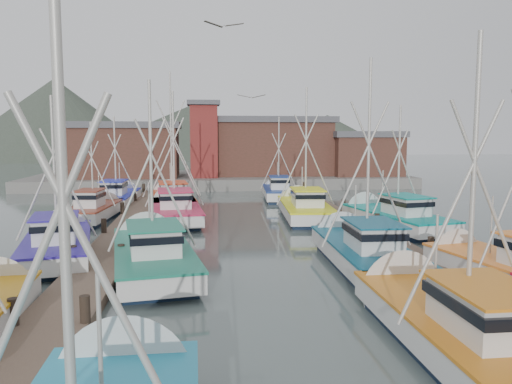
{
  "coord_description": "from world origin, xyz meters",
  "views": [
    {
      "loc": [
        -2.66,
        -23.56,
        5.82
      ],
      "look_at": [
        0.66,
        5.01,
        2.6
      ],
      "focal_mm": 35.0,
      "sensor_mm": 36.0,
      "label": 1
    }
  ],
  "objects": [
    {
      "name": "shed_right",
      "position": [
        17.0,
        34.0,
        3.84
      ],
      "size": [
        8.48,
        6.36,
        5.2
      ],
      "color": "brown",
      "rests_on": "quay"
    },
    {
      "name": "boat_14",
      "position": [
        -9.43,
        19.29,
        0.68
      ],
      "size": [
        3.45,
        9.15,
        8.21
      ],
      "rotation": [
        0.0,
        0.0,
        -0.03
      ],
      "color": "#101E35",
      "rests_on": "ground"
    },
    {
      "name": "boat_10",
      "position": [
        -9.79,
        11.96,
        0.68
      ],
      "size": [
        3.11,
        8.05,
        7.39
      ],
      "rotation": [
        0.0,
        0.0,
        -0.09
      ],
      "color": "#101E35",
      "rests_on": "ground"
    },
    {
      "name": "distant_hills",
      "position": [
        -12.76,
        122.59,
        0.0
      ],
      "size": [
        175.0,
        140.0,
        42.0
      ],
      "color": "#465042",
      "rests_on": "ground"
    },
    {
      "name": "boat_1",
      "position": [
        4.21,
        -11.06,
        0.68
      ],
      "size": [
        3.77,
        9.7,
        9.25
      ],
      "rotation": [
        0.0,
        0.0,
        -0.01
      ],
      "color": "#101E35",
      "rests_on": "ground"
    },
    {
      "name": "boat_5",
      "position": [
        4.63,
        -2.12,
        0.68
      ],
      "size": [
        4.0,
        9.64,
        9.96
      ],
      "rotation": [
        0.0,
        0.0,
        -0.03
      ],
      "color": "#101E35",
      "rests_on": "ground"
    },
    {
      "name": "shed_left",
      "position": [
        -11.0,
        35.0,
        4.34
      ],
      "size": [
        12.72,
        8.48,
        6.2
      ],
      "color": "brown",
      "rests_on": "quay"
    },
    {
      "name": "boat_4",
      "position": [
        -4.75,
        -1.61,
        0.68
      ],
      "size": [
        4.62,
        10.35,
        9.06
      ],
      "rotation": [
        0.0,
        0.0,
        0.16
      ],
      "color": "#101E35",
      "rests_on": "ground"
    },
    {
      "name": "boat_9",
      "position": [
        4.84,
        11.22,
        0.68
      ],
      "size": [
        4.06,
        10.08,
        10.06
      ],
      "rotation": [
        0.0,
        0.0,
        -0.08
      ],
      "color": "#101E35",
      "rests_on": "ground"
    },
    {
      "name": "boat_11",
      "position": [
        9.5,
        6.65,
        0.68
      ],
      "size": [
        4.65,
        9.9,
        8.57
      ],
      "rotation": [
        0.0,
        0.0,
        0.19
      ],
      "color": "#101E35",
      "rests_on": "ground"
    },
    {
      "name": "dock_right",
      "position": [
        7.0,
        4.04,
        0.21
      ],
      "size": [
        2.3,
        46.0,
        1.5
      ],
      "color": "brown",
      "rests_on": "ground"
    },
    {
      "name": "lookout_tower",
      "position": [
        -2.0,
        33.0,
        5.55
      ],
      "size": [
        3.6,
        3.6,
        8.5
      ],
      "color": "maroon",
      "rests_on": "quay"
    },
    {
      "name": "quay",
      "position": [
        0.0,
        37.0,
        0.6
      ],
      "size": [
        44.0,
        16.0,
        1.2
      ],
      "primitive_type": "cube",
      "color": "slate",
      "rests_on": "ground"
    },
    {
      "name": "boat_6",
      "position": [
        -9.43,
        1.1,
        0.68
      ],
      "size": [
        4.57,
        9.65,
        8.49
      ],
      "rotation": [
        0.0,
        0.0,
        0.2
      ],
      "color": "#101E35",
      "rests_on": "ground"
    },
    {
      "name": "boat_13",
      "position": [
        4.69,
        21.95,
        0.68
      ],
      "size": [
        3.31,
        8.62,
        8.25
      ],
      "rotation": [
        0.0,
        0.0,
        -0.08
      ],
      "color": "#101E35",
      "rests_on": "ground"
    },
    {
      "name": "boat_8",
      "position": [
        -4.39,
        11.72,
        0.68
      ],
      "size": [
        4.16,
        10.7,
        9.85
      ],
      "rotation": [
        0.0,
        0.0,
        0.09
      ],
      "color": "#101E35",
      "rests_on": "ground"
    },
    {
      "name": "boat_7",
      "position": [
        9.14,
        -6.03,
        0.69
      ],
      "size": [
        4.14,
        8.82,
        10.08
      ],
      "rotation": [
        0.0,
        0.0,
        0.19
      ],
      "color": "#101E35",
      "rests_on": "ground"
    },
    {
      "name": "gull_far",
      "position": [
        0.24,
        3.58,
        7.94
      ],
      "size": [
        1.55,
        0.65,
        0.24
      ],
      "rotation": [
        0.0,
        0.0,
        -0.26
      ],
      "color": "gray",
      "rests_on": "ground"
    },
    {
      "name": "shed_center",
      "position": [
        6.0,
        37.0,
        4.69
      ],
      "size": [
        14.84,
        9.54,
        6.9
      ],
      "color": "brown",
      "rests_on": "quay"
    },
    {
      "name": "dock_left",
      "position": [
        -7.0,
        4.04,
        0.21
      ],
      "size": [
        2.3,
        46.0,
        1.5
      ],
      "color": "brown",
      "rests_on": "ground"
    },
    {
      "name": "boat_12",
      "position": [
        -4.86,
        17.42,
        0.69
      ],
      "size": [
        4.65,
        10.31,
        11.78
      ],
      "rotation": [
        0.0,
        0.0,
        0.11
      ],
      "color": "#101E35",
      "rests_on": "ground"
    },
    {
      "name": "gull_near",
      "position": [
        -1.61,
        -4.06,
        10.02
      ],
      "size": [
        1.54,
        0.66,
        0.24
      ],
      "rotation": [
        0.0,
        0.0,
        0.36
      ],
      "color": "gray",
      "rests_on": "ground"
    },
    {
      "name": "ground",
      "position": [
        0.0,
        0.0,
        0.0
      ],
      "size": [
        260.0,
        260.0,
        0.0
      ],
      "primitive_type": "plane",
      "color": "#475552",
      "rests_on": "ground"
    }
  ]
}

